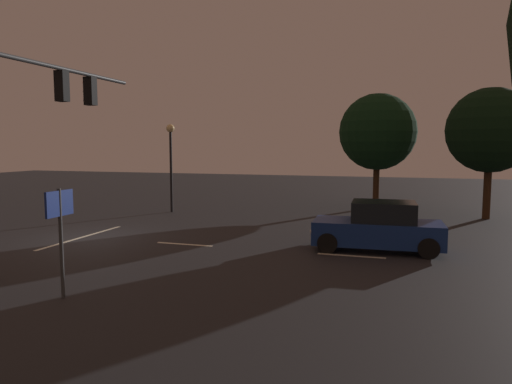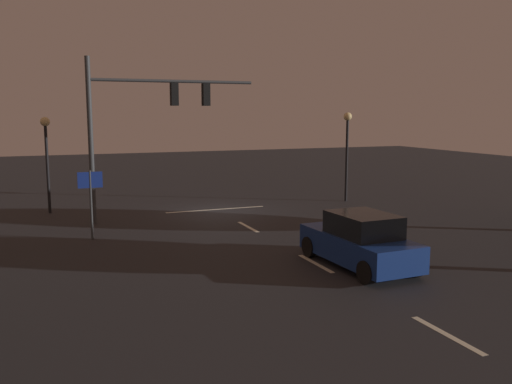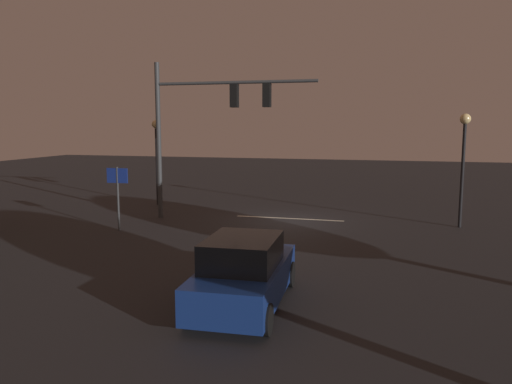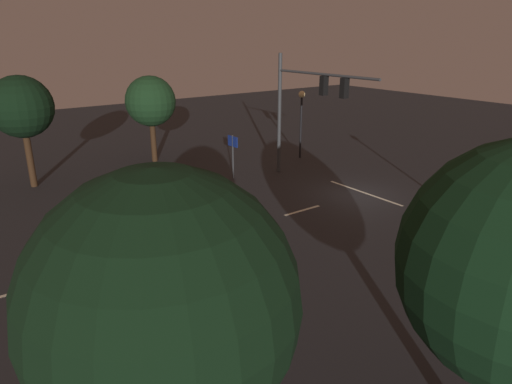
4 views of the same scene
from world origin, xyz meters
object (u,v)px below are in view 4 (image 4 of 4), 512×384
(tree_right_near, at_px, (150,102))
(tree_right_far, at_px, (21,107))
(tree_left_near, at_px, (163,302))
(traffic_signal_assembly, at_px, (306,98))
(car_approaching, at_px, (187,238))
(street_lamp_right_kerb, at_px, (301,111))
(route_sign, at_px, (233,148))

(tree_right_near, xyz_separation_m, tree_right_far, (-1.03, 7.73, 0.44))
(tree_left_near, distance_m, tree_right_far, 21.53)
(traffic_signal_assembly, xyz_separation_m, car_approaching, (-4.71, 10.05, -3.95))
(tree_left_near, bearing_deg, car_approaching, -28.86)
(street_lamp_right_kerb, xyz_separation_m, tree_left_near, (-17.41, 18.11, 1.11))
(traffic_signal_assembly, distance_m, street_lamp_right_kerb, 5.39)
(traffic_signal_assembly, distance_m, tree_left_near, 20.01)
(car_approaching, relative_size, route_sign, 1.70)
(tree_right_far, bearing_deg, traffic_signal_assembly, -121.85)
(tree_left_near, bearing_deg, traffic_signal_assembly, -47.92)
(street_lamp_right_kerb, bearing_deg, tree_left_near, 133.86)
(tree_right_near, bearing_deg, tree_right_far, 97.61)
(car_approaching, xyz_separation_m, tree_right_near, (13.78, -4.84, 3.17))
(car_approaching, height_order, street_lamp_right_kerb, street_lamp_right_kerb)
(tree_right_near, bearing_deg, route_sign, -162.16)
(tree_right_near, bearing_deg, tree_left_near, 156.81)
(street_lamp_right_kerb, distance_m, tree_right_far, 16.75)
(route_sign, xyz_separation_m, tree_right_far, (5.41, 9.80, 2.53))
(traffic_signal_assembly, relative_size, tree_left_near, 1.15)
(traffic_signal_assembly, xyz_separation_m, tree_left_near, (-13.40, 14.85, -0.42))
(traffic_signal_assembly, height_order, street_lamp_right_kerb, traffic_signal_assembly)
(car_approaching, bearing_deg, traffic_signal_assembly, -64.89)
(traffic_signal_assembly, relative_size, car_approaching, 1.67)
(traffic_signal_assembly, relative_size, tree_right_near, 1.32)
(traffic_signal_assembly, distance_m, tree_right_far, 15.24)
(route_sign, relative_size, tree_right_near, 0.46)
(car_approaching, distance_m, tree_left_near, 10.53)
(route_sign, bearing_deg, traffic_signal_assembly, -129.93)
(car_approaching, xyz_separation_m, route_sign, (7.34, -6.91, 1.08))
(tree_right_far, bearing_deg, tree_left_near, 174.93)
(route_sign, height_order, tree_right_far, tree_right_far)
(car_approaching, relative_size, street_lamp_right_kerb, 0.98)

